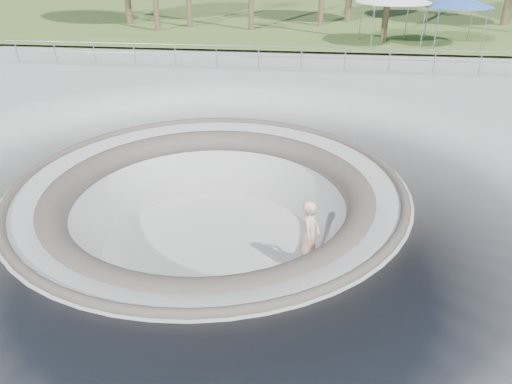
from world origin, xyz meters
TOP-DOWN VIEW (x-y plane):
  - ground at (0.00, 0.00)m, footprint 180.00×180.00m
  - skate_bowl at (0.00, 0.00)m, footprint 14.00×14.00m
  - grass_strip at (0.00, 34.00)m, footprint 180.00×36.00m
  - distant_hills at (3.78, 57.17)m, footprint 103.20×45.00m
  - safety_railing at (0.00, 12.00)m, footprint 25.00×0.06m
  - skateboard at (2.70, -0.81)m, footprint 0.80×0.37m
  - skater at (2.70, -0.81)m, footprint 0.63×0.79m
  - canopy_blue at (10.16, 18.15)m, footprint 5.25×5.25m

SIDE VIEW (x-z plane):
  - distant_hills at x=3.78m, z-range -21.32..7.28m
  - skateboard at x=2.70m, z-range -1.88..-1.80m
  - skate_bowl at x=0.00m, z-range -3.88..0.22m
  - skater at x=2.70m, z-range -1.82..0.08m
  - ground at x=0.00m, z-range 0.00..0.00m
  - grass_strip at x=0.00m, z-range 0.16..0.28m
  - safety_railing at x=0.00m, z-range 0.18..1.20m
  - canopy_blue at x=10.16m, z-range 1.27..3.92m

